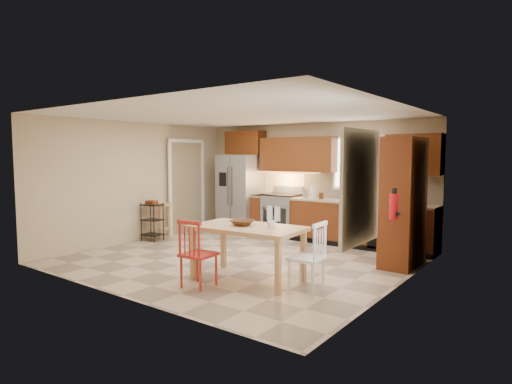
{
  "coord_description": "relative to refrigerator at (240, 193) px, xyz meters",
  "views": [
    {
      "loc": [
        4.61,
        -5.76,
        1.82
      ],
      "look_at": [
        0.04,
        0.4,
        1.15
      ],
      "focal_mm": 30.0,
      "sensor_mm": 36.0,
      "label": 1
    }
  ],
  "objects": [
    {
      "name": "floor",
      "position": [
        1.7,
        -2.12,
        -0.91
      ],
      "size": [
        5.5,
        5.5,
        0.0
      ],
      "primitive_type": "plane",
      "color": "tan",
      "rests_on": "ground"
    },
    {
      "name": "ceiling",
      "position": [
        1.7,
        -2.12,
        1.59
      ],
      "size": [
        5.5,
        5.0,
        0.02
      ],
      "primitive_type": "cube",
      "color": "silver",
      "rests_on": "ground"
    },
    {
      "name": "wall_back",
      "position": [
        1.7,
        0.38,
        0.34
      ],
      "size": [
        5.5,
        0.02,
        2.5
      ],
      "primitive_type": "cube",
      "color": "#CCB793",
      "rests_on": "ground"
    },
    {
      "name": "wall_front",
      "position": [
        1.7,
        -4.62,
        0.34
      ],
      "size": [
        5.5,
        0.02,
        2.5
      ],
      "primitive_type": "cube",
      "color": "#CCB793",
      "rests_on": "ground"
    },
    {
      "name": "wall_left",
      "position": [
        -1.05,
        -2.12,
        0.34
      ],
      "size": [
        0.02,
        5.0,
        2.5
      ],
      "primitive_type": "cube",
      "color": "#CCB793",
      "rests_on": "ground"
    },
    {
      "name": "wall_right",
      "position": [
        4.45,
        -2.12,
        0.34
      ],
      "size": [
        0.02,
        5.0,
        2.5
      ],
      "primitive_type": "cube",
      "color": "#CCB793",
      "rests_on": "ground"
    },
    {
      "name": "refrigerator",
      "position": [
        0.0,
        0.0,
        0.0
      ],
      "size": [
        0.92,
        0.75,
        1.82
      ],
      "primitive_type": "cube",
      "color": "gray",
      "rests_on": "floor"
    },
    {
      "name": "range_stove",
      "position": [
        1.15,
        0.06,
        -0.45
      ],
      "size": [
        0.76,
        0.63,
        0.92
      ],
      "primitive_type": "cube",
      "color": "gray",
      "rests_on": "floor"
    },
    {
      "name": "base_cabinet_narrow",
      "position": [
        0.6,
        0.08,
        -0.46
      ],
      "size": [
        0.3,
        0.6,
        0.9
      ],
      "primitive_type": "cube",
      "color": "#5A2810",
      "rests_on": "floor"
    },
    {
      "name": "base_cabinet_run",
      "position": [
        2.99,
        0.08,
        -0.46
      ],
      "size": [
        2.92,
        0.6,
        0.9
      ],
      "primitive_type": "cube",
      "color": "#5A2810",
      "rests_on": "floor"
    },
    {
      "name": "dishwasher",
      "position": [
        3.55,
        -0.22,
        -0.46
      ],
      "size": [
        0.6,
        0.02,
        0.78
      ],
      "primitive_type": "cube",
      "color": "black",
      "rests_on": "floor"
    },
    {
      "name": "backsplash",
      "position": [
        2.99,
        0.36,
        0.27
      ],
      "size": [
        2.92,
        0.03,
        0.55
      ],
      "primitive_type": "cube",
      "color": "beige",
      "rests_on": "wall_back"
    },
    {
      "name": "upper_over_fridge",
      "position": [
        0.0,
        0.2,
        1.19
      ],
      "size": [
        1.0,
        0.35,
        0.55
      ],
      "primitive_type": "cube",
      "color": "#632E10",
      "rests_on": "wall_back"
    },
    {
      "name": "upper_left_block",
      "position": [
        1.45,
        0.2,
        0.92
      ],
      "size": [
        1.8,
        0.35,
        0.75
      ],
      "primitive_type": "cube",
      "color": "#632E10",
      "rests_on": "wall_back"
    },
    {
      "name": "upper_right_block",
      "position": [
        3.95,
        0.2,
        0.92
      ],
      "size": [
        1.0,
        0.35,
        0.75
      ],
      "primitive_type": "cube",
      "color": "#632E10",
      "rests_on": "wall_back"
    },
    {
      "name": "window_back",
      "position": [
        2.8,
        0.35,
        0.74
      ],
      "size": [
        1.12,
        0.04,
        1.12
      ],
      "primitive_type": "cube",
      "color": "white",
      "rests_on": "wall_back"
    },
    {
      "name": "sink",
      "position": [
        2.8,
        0.08,
        -0.05
      ],
      "size": [
        0.62,
        0.46,
        0.16
      ],
      "primitive_type": "cube",
      "color": "gray",
      "rests_on": "base_cabinet_run"
    },
    {
      "name": "undercab_glow",
      "position": [
        1.15,
        0.17,
        0.52
      ],
      "size": [
        1.6,
        0.3,
        0.01
      ],
      "primitive_type": "cube",
      "color": "#FFBF66",
      "rests_on": "wall_back"
    },
    {
      "name": "soap_bottle",
      "position": [
        3.18,
        -0.02,
        0.09
      ],
      "size": [
        0.09,
        0.09,
        0.19
      ],
      "primitive_type": "imported",
      "color": "red",
      "rests_on": "base_cabinet_run"
    },
    {
      "name": "paper_towel",
      "position": [
        1.95,
        0.03,
        0.13
      ],
      "size": [
        0.12,
        0.12,
        0.28
      ],
      "primitive_type": "cylinder",
      "color": "white",
      "rests_on": "base_cabinet_run"
    },
    {
      "name": "canister_steel",
      "position": [
        1.75,
        0.03,
        0.08
      ],
      "size": [
        0.11,
        0.11,
        0.18
      ],
      "primitive_type": "cylinder",
      "color": "gray",
      "rests_on": "base_cabinet_run"
    },
    {
      "name": "canister_wood",
      "position": [
        2.15,
        -0.0,
        0.06
      ],
      "size": [
        0.1,
        0.1,
        0.14
      ],
      "primitive_type": "cylinder",
      "color": "#4F2815",
      "rests_on": "base_cabinet_run"
    },
    {
      "name": "pantry",
      "position": [
        4.13,
        -0.93,
        0.14
      ],
      "size": [
        0.5,
        0.95,
        2.1
      ],
      "primitive_type": "cube",
      "color": "#5A2810",
      "rests_on": "floor"
    },
    {
      "name": "fire_extinguisher",
      "position": [
        4.33,
        -1.98,
        0.19
      ],
      "size": [
        0.12,
        0.12,
        0.36
      ],
      "primitive_type": "cylinder",
      "color": "red",
      "rests_on": "wall_right"
    },
    {
      "name": "window_right",
      "position": [
        4.38,
        -3.27,
        0.54
      ],
      "size": [
        0.04,
        1.02,
        1.32
      ],
      "primitive_type": "cube",
      "color": "white",
      "rests_on": "wall_right"
    },
    {
      "name": "doorway",
      "position": [
        -0.97,
        -0.82,
        0.14
      ],
      "size": [
        0.04,
        0.95,
        2.1
      ],
      "primitive_type": "cube",
      "color": "#8C7A59",
      "rests_on": "wall_left"
    },
    {
      "name": "dining_table",
      "position": [
        2.58,
        -3.06,
        -0.52
      ],
      "size": [
        1.65,
        1.01,
        0.78
      ],
      "primitive_type": null,
      "rotation": [
        0.0,
        0.0,
        0.07
      ],
      "color": "tan",
      "rests_on": "floor"
    },
    {
      "name": "chair_red",
      "position": [
        2.23,
        -3.71,
        -0.44
      ],
      "size": [
        0.47,
        0.47,
        0.94
      ],
      "primitive_type": null,
      "rotation": [
        0.0,
        0.0,
        0.07
      ],
      "color": "#A62319",
      "rests_on": "floor"
    },
    {
      "name": "chair_white",
      "position": [
        3.53,
        -3.01,
        -0.44
      ],
      "size": [
        0.47,
        0.47,
        0.94
      ],
      "primitive_type": null,
      "rotation": [
        0.0,
        0.0,
        1.64
      ],
      "color": "white",
      "rests_on": "floor"
    },
    {
      "name": "table_bowl",
      "position": [
        2.48,
        -3.06,
        -0.12
      ],
      "size": [
        0.34,
        0.34,
        0.08
      ],
      "primitive_type": "imported",
      "rotation": [
        0.0,
        0.0,
        0.07
      ],
      "color": "#4F2815",
      "rests_on": "dining_table"
    },
    {
      "name": "table_jar",
      "position": [
        2.93,
        -2.96,
        -0.09
      ],
      "size": [
        0.13,
        0.13,
        0.14
      ],
      "primitive_type": "cylinder",
      "rotation": [
        0.0,
        0.0,
        0.07
      ],
      "color": "white",
      "rests_on": "dining_table"
    },
    {
      "name": "bar_stool",
      "position": [
        -0.8,
        -1.66,
        -0.53
      ],
      "size": [
        0.43,
        0.43,
        0.76
      ],
      "primitive_type": null,
      "rotation": [
        0.0,
        0.0,
        0.2
      ],
      "color": "tan",
      "rests_on": "floor"
    },
    {
      "name": "utility_cart",
      "position": [
        -0.77,
        -2.02,
        -0.5
      ],
      "size": [
        0.44,
        0.35,
        0.81
      ],
      "primitive_type": null,
      "rotation": [
        0.0,
        0.0,
        0.1
      ],
      "color": "black",
      "rests_on": "floor"
    }
  ]
}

